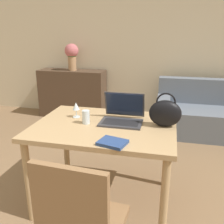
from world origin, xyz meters
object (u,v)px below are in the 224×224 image
(flower_vase, at_px, (72,54))
(chair, at_px, (81,222))
(couch, at_px, (207,116))
(drinking_glass, at_px, (86,117))
(handbag, at_px, (165,113))
(laptop, at_px, (123,114))
(wine_glass, at_px, (76,107))

(flower_vase, bearing_deg, chair, -67.74)
(flower_vase, bearing_deg, couch, -7.45)
(drinking_glass, relative_size, handbag, 0.40)
(chair, bearing_deg, laptop, 91.14)
(laptop, height_order, handbag, handbag)
(couch, height_order, drinking_glass, drinking_glass)
(drinking_glass, height_order, wine_glass, wine_glass)
(handbag, bearing_deg, drinking_glass, -172.80)
(chair, distance_m, wine_glass, 1.13)
(couch, xyz_separation_m, handbag, (-0.62, -1.88, 0.61))
(chair, xyz_separation_m, handbag, (0.42, 0.94, 0.38))
(laptop, xyz_separation_m, drinking_glass, (-0.30, -0.14, -0.01))
(laptop, distance_m, flower_vase, 2.53)
(chair, relative_size, drinking_glass, 7.90)
(couch, relative_size, wine_glass, 10.80)
(drinking_glass, distance_m, wine_glass, 0.20)
(chair, distance_m, flower_vase, 3.44)
(couch, distance_m, drinking_glass, 2.42)
(wine_glass, bearing_deg, chair, -68.46)
(couch, xyz_separation_m, laptop, (-0.99, -1.83, 0.56))
(couch, height_order, handbag, handbag)
(laptop, xyz_separation_m, flower_vase, (-1.33, 2.13, 0.31))
(chair, xyz_separation_m, wine_glass, (-0.39, 0.99, 0.36))
(laptop, bearing_deg, flower_vase, 121.92)
(laptop, relative_size, flower_vase, 0.78)
(drinking_glass, bearing_deg, flower_vase, 114.41)
(laptop, height_order, drinking_glass, laptop)
(laptop, distance_m, drinking_glass, 0.33)
(wine_glass, distance_m, handbag, 0.81)
(chair, height_order, couch, chair)
(chair, bearing_deg, handbag, 69.94)
(wine_glass, bearing_deg, couch, 52.06)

